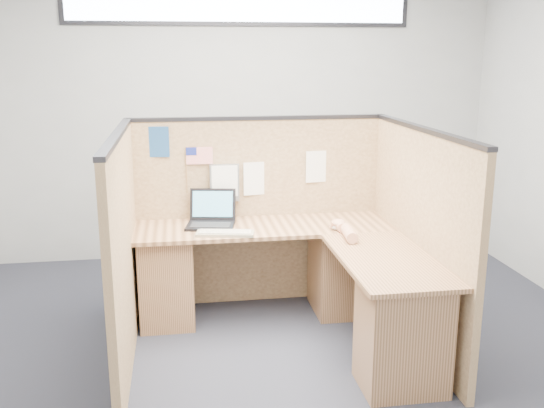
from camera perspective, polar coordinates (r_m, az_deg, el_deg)
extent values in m
plane|color=#20202D|center=(4.27, 0.62, -14.00)|extent=(5.00, 5.00, 0.00)
plane|color=#A2A5A7|center=(6.04, -2.92, 8.19)|extent=(5.00, 0.00, 5.00)
plane|color=#A2A5A7|center=(1.71, 13.41, -7.05)|extent=(5.00, 0.00, 5.00)
cube|color=#232328|center=(6.01, -3.04, 18.19)|extent=(3.30, 0.02, 0.38)
cube|color=white|center=(5.99, -3.02, 18.20)|extent=(3.20, 0.01, 0.30)
cube|color=brown|center=(4.93, -1.29, -0.79)|extent=(2.05, 0.05, 1.50)
cube|color=#232328|center=(4.79, -1.34, 8.10)|extent=(2.05, 0.06, 0.03)
cube|color=brown|center=(4.04, -13.77, -4.53)|extent=(0.05, 1.80, 1.50)
cube|color=#232328|center=(3.87, -14.42, 6.28)|extent=(0.06, 1.80, 0.03)
cube|color=brown|center=(4.34, 13.57, -3.23)|extent=(0.05, 1.80, 1.50)
cube|color=#232328|center=(4.18, 14.17, 6.83)|extent=(0.06, 1.80, 0.03)
cube|color=brown|center=(4.63, -0.74, -2.22)|extent=(1.95, 0.60, 0.03)
cube|color=brown|center=(3.97, 10.82, -5.23)|extent=(0.60, 1.15, 0.03)
cube|color=brown|center=(4.70, -9.88, -6.86)|extent=(0.40, 0.50, 0.70)
cube|color=brown|center=(4.86, 6.33, -6.04)|extent=(0.40, 0.50, 0.70)
cube|color=brown|center=(3.83, 12.20, -11.93)|extent=(0.50, 0.40, 0.70)
cube|color=black|center=(4.61, -5.81, -2.04)|extent=(0.40, 0.33, 0.02)
cube|color=black|center=(4.73, -5.97, 0.00)|extent=(0.36, 0.14, 0.24)
cube|color=teal|center=(4.72, -5.96, -0.04)|extent=(0.31, 0.11, 0.19)
cube|color=gray|center=(4.39, -4.43, -2.79)|extent=(0.44, 0.22, 0.02)
cube|color=silver|center=(4.39, -4.44, -2.61)|extent=(0.39, 0.18, 0.01)
ellipsoid|color=silver|center=(4.53, 6.27, -2.12)|extent=(0.12, 0.08, 0.05)
ellipsoid|color=tan|center=(4.52, 6.30, -1.79)|extent=(0.10, 0.12, 0.06)
cylinder|color=tan|center=(4.47, 6.54, -2.19)|extent=(0.07, 0.06, 0.07)
cylinder|color=tan|center=(4.33, 7.25, -2.75)|extent=(0.11, 0.30, 0.09)
cube|color=navy|center=(4.74, -10.72, 5.76)|extent=(0.18, 0.03, 0.24)
cylinder|color=olive|center=(4.76, -8.05, 3.16)|extent=(0.01, 0.01, 0.36)
cube|color=red|center=(4.75, -6.85, 4.54)|extent=(0.21, 0.00, 0.13)
cube|color=navy|center=(4.73, -7.61, 4.94)|extent=(0.08, 0.00, 0.06)
cube|color=slate|center=(4.78, -4.49, 2.00)|extent=(0.23, 0.05, 0.29)
cube|color=white|center=(4.75, -4.47, 2.16)|extent=(0.20, 0.01, 0.25)
cube|color=white|center=(4.83, -1.48, 2.41)|extent=(0.21, 0.03, 0.27)
cube|color=white|center=(4.90, 4.33, 3.53)|extent=(0.20, 0.03, 0.25)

